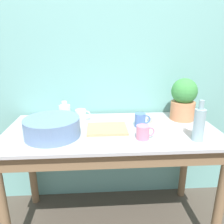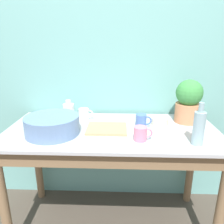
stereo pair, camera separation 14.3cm
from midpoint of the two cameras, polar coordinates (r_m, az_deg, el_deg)
wall_back at (r=1.75m, az=2.90°, el=13.07°), size 6.00×0.05×2.40m
counter_table at (r=1.51m, az=2.71°, el=-10.09°), size 1.41×0.67×0.79m
potted_plant at (r=1.67m, az=21.71°, el=2.68°), size 0.19×0.19×0.31m
bowl_wash_large at (r=1.41m, az=-12.56°, el=-3.38°), size 0.34×0.34×0.12m
bottle_tall at (r=1.34m, az=24.63°, el=-3.75°), size 0.06×0.06×0.25m
bottle_short at (r=1.67m, az=-8.88°, el=0.32°), size 0.08×0.08×0.14m
mug_pink at (r=1.31m, az=10.64°, el=-5.62°), size 0.11×0.08×0.08m
mug_white at (r=1.63m, az=-4.83°, el=-0.61°), size 0.11×0.08×0.09m
mug_blue at (r=1.50m, az=10.41°, el=-2.39°), size 0.11×0.07×0.09m
bowl_small_cream at (r=1.60m, az=14.77°, el=-2.21°), size 0.12×0.12×0.05m
tray_board at (r=1.45m, az=1.45°, el=-4.41°), size 0.26×0.21×0.02m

